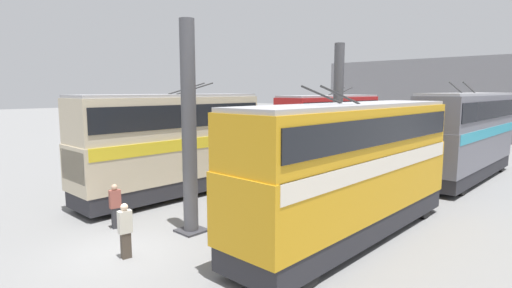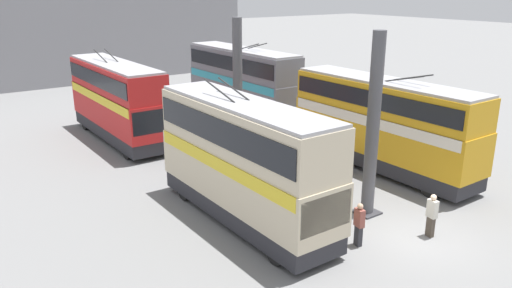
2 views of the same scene
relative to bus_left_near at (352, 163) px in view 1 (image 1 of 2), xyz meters
name	(u,v)px [view 1 (image 1 of 2)]	position (x,y,z in m)	size (l,w,h in m)	color
ground_plane	(123,253)	(-6.39, 4.82, -2.81)	(240.00, 240.00, 0.00)	slate
depot_back_wall	(478,99)	(34.13, 4.82, 1.68)	(0.50, 36.00, 8.98)	gray
support_column_near	(189,132)	(-3.55, 4.82, 1.04)	(1.00, 1.00, 7.96)	#4C4C51
support_column_far	(338,118)	(6.74, 4.82, 1.04)	(1.00, 1.00, 7.96)	#4C4C51
bus_left_near	(352,163)	(0.00, 0.00, 0.00)	(11.37, 2.54, 5.55)	black
bus_left_far	(467,131)	(13.45, 0.00, 0.17)	(11.36, 2.54, 5.87)	black
bus_right_near	(172,139)	(-0.98, 9.65, 0.13)	(10.02, 2.54, 5.82)	black
bus_right_mid	(330,124)	(13.48, 9.65, 0.06)	(10.66, 2.54, 5.65)	black
person_aisle_midway	(278,190)	(1.16, 4.46, -1.98)	(0.47, 0.46, 1.60)	#384251
person_aisle_foreground	(125,229)	(-6.51, 4.39, -1.84)	(0.45, 0.30, 1.82)	#473D33
person_by_left_row	(314,204)	(0.46, 1.94, -2.01)	(0.41, 0.48, 1.54)	#473D33
person_by_right_row	(115,205)	(-5.35, 7.29, -1.87)	(0.46, 0.32, 1.77)	#2D2D33
oil_drum	(241,186)	(1.84, 7.54, -2.41)	(0.61, 0.61, 0.81)	#424C56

